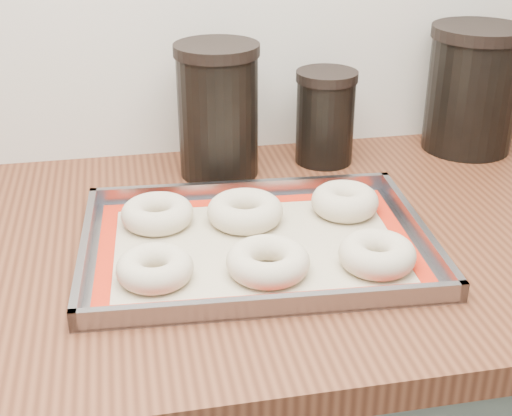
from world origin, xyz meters
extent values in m
cube|color=brown|center=(0.00, 1.68, 0.88)|extent=(3.06, 0.68, 0.04)
cube|color=gray|center=(-0.24, 1.63, 0.90)|extent=(0.48, 0.36, 0.00)
cube|color=gray|center=(-0.23, 1.79, 0.91)|extent=(0.46, 0.04, 0.02)
cube|color=gray|center=(-0.25, 1.47, 0.91)|extent=(0.46, 0.04, 0.02)
cube|color=gray|center=(-0.46, 1.65, 0.91)|extent=(0.03, 0.33, 0.02)
cube|color=gray|center=(-0.01, 1.62, 0.91)|extent=(0.03, 0.33, 0.02)
cube|color=#C6B793|center=(-0.24, 1.63, 0.90)|extent=(0.44, 0.32, 0.00)
cube|color=red|center=(-0.23, 1.76, 0.91)|extent=(0.42, 0.05, 0.00)
cube|color=red|center=(-0.25, 1.50, 0.91)|extent=(0.42, 0.05, 0.00)
cube|color=red|center=(-0.44, 1.64, 0.91)|extent=(0.04, 0.25, 0.00)
cube|color=red|center=(-0.04, 1.62, 0.91)|extent=(0.04, 0.25, 0.00)
torus|color=beige|center=(-0.38, 1.57, 0.92)|extent=(0.12, 0.12, 0.03)
torus|color=beige|center=(-0.24, 1.56, 0.92)|extent=(0.12, 0.12, 0.03)
torus|color=beige|center=(-0.10, 1.55, 0.92)|extent=(0.10, 0.10, 0.04)
torus|color=beige|center=(-0.36, 1.72, 0.92)|extent=(0.12, 0.12, 0.03)
torus|color=beige|center=(-0.24, 1.70, 0.92)|extent=(0.11, 0.11, 0.04)
torus|color=beige|center=(-0.09, 1.70, 0.92)|extent=(0.10, 0.10, 0.04)
cylinder|color=black|center=(-0.25, 1.89, 1.00)|extent=(0.13, 0.13, 0.20)
cylinder|color=black|center=(-0.25, 1.89, 1.11)|extent=(0.13, 0.13, 0.02)
cylinder|color=black|center=(-0.06, 1.91, 0.97)|extent=(0.10, 0.10, 0.14)
cylinder|color=black|center=(-0.06, 1.91, 1.05)|extent=(0.10, 0.10, 0.02)
cylinder|color=black|center=(0.20, 1.92, 1.00)|extent=(0.15, 0.15, 0.20)
cylinder|color=black|center=(0.20, 1.92, 1.11)|extent=(0.16, 0.16, 0.02)
camera|label=1|loc=(-0.40, 0.81, 1.37)|focal=50.00mm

